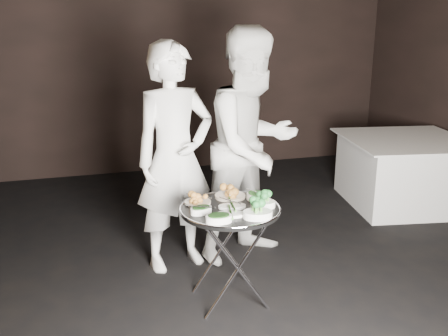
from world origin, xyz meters
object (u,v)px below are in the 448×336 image
object	(u,v)px
dining_table	(404,171)
waiter_right	(253,146)
serving_tray	(230,209)
waiter_left	(175,158)
tray_stand	(230,251)

from	to	relation	value
dining_table	waiter_right	bearing A→B (deg)	-160.80
serving_tray	dining_table	bearing A→B (deg)	29.83
waiter_right	waiter_left	bearing A→B (deg)	159.06
tray_stand	waiter_right	xyz separation A→B (m)	(0.40, 0.68, 0.57)
tray_stand	dining_table	size ratio (longest dim) A/B	0.54
tray_stand	waiter_right	distance (m)	0.97
waiter_left	waiter_right	world-z (taller)	waiter_right
waiter_right	dining_table	xyz separation A→B (m)	(2.00, 0.70, -0.58)
serving_tray	dining_table	distance (m)	2.79
waiter_left	dining_table	size ratio (longest dim) A/B	1.40
tray_stand	dining_table	distance (m)	2.77
waiter_left	dining_table	distance (m)	2.79
serving_tray	dining_table	world-z (taller)	dining_table
waiter_left	waiter_right	size ratio (longest dim) A/B	0.95
tray_stand	dining_table	bearing A→B (deg)	29.83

